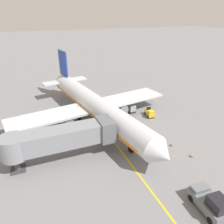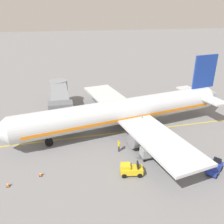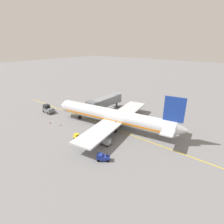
# 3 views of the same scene
# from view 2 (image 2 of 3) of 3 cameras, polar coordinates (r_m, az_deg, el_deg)

# --- Properties ---
(ground_plane) EXTENTS (400.00, 400.00, 0.00)m
(ground_plane) POSITION_cam_2_polar(r_m,az_deg,el_deg) (35.49, 2.11, -5.09)
(ground_plane) COLOR slate
(gate_lead_in_line) EXTENTS (0.24, 80.00, 0.01)m
(gate_lead_in_line) POSITION_cam_2_polar(r_m,az_deg,el_deg) (35.49, 2.11, -5.08)
(gate_lead_in_line) COLOR gold
(gate_lead_in_line) RESTS_ON ground
(parked_airliner) EXTENTS (30.45, 37.25, 10.63)m
(parked_airliner) POSITION_cam_2_polar(r_m,az_deg,el_deg) (34.79, 3.09, 0.12)
(parked_airliner) COLOR silver
(parked_airliner) RESTS_ON ground
(jet_bridge) EXTENTS (14.74, 3.50, 4.98)m
(jet_bridge) POSITION_cam_2_polar(r_m,az_deg,el_deg) (40.49, -12.79, 3.43)
(jet_bridge) COLOR gray
(jet_bridge) RESTS_ON ground
(baggage_tug_lead) EXTENTS (1.70, 2.68, 1.62)m
(baggage_tug_lead) POSITION_cam_2_polar(r_m,az_deg,el_deg) (26.84, 4.65, -14.00)
(baggage_tug_lead) COLOR gold
(baggage_tug_lead) RESTS_ON ground
(baggage_tug_trailing) EXTENTS (2.45, 2.73, 1.62)m
(baggage_tug_trailing) POSITION_cam_2_polar(r_m,az_deg,el_deg) (29.44, 24.03, -12.48)
(baggage_tug_trailing) COLOR #1E339E
(baggage_tug_trailing) RESTS_ON ground
(baggage_cart_front) EXTENTS (1.43, 2.94, 1.58)m
(baggage_cart_front) POSITION_cam_2_polar(r_m,az_deg,el_deg) (29.59, 9.15, -9.71)
(baggage_cart_front) COLOR #4C4C51
(baggage_cart_front) RESTS_ON ground
(baggage_cart_second_in_train) EXTENTS (1.43, 2.94, 1.58)m
(baggage_cart_second_in_train) POSITION_cam_2_polar(r_m,az_deg,el_deg) (30.83, 14.51, -8.72)
(baggage_cart_second_in_train) COLOR #4C4C51
(baggage_cart_second_in_train) RESTS_ON ground
(ground_crew_wing_walker) EXTENTS (0.73, 0.26, 1.69)m
(ground_crew_wing_walker) POSITION_cam_2_polar(r_m,az_deg,el_deg) (30.56, 1.72, -8.19)
(ground_crew_wing_walker) COLOR #232328
(ground_crew_wing_walker) RESTS_ON ground
(safety_cone_nose_left) EXTENTS (0.36, 0.36, 0.59)m
(safety_cone_nose_left) POSITION_cam_2_polar(r_m,az_deg,el_deg) (28.04, -17.26, -14.38)
(safety_cone_nose_left) COLOR black
(safety_cone_nose_left) RESTS_ON ground
(safety_cone_nose_right) EXTENTS (0.36, 0.36, 0.59)m
(safety_cone_nose_right) POSITION_cam_2_polar(r_m,az_deg,el_deg) (27.82, -24.35, -15.98)
(safety_cone_nose_right) COLOR black
(safety_cone_nose_right) RESTS_ON ground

